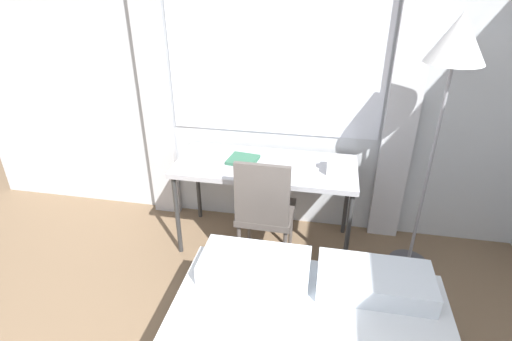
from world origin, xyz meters
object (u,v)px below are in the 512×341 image
Objects in this scene: telephone at (338,165)px; book at (243,160)px; desk_chair at (265,208)px; standing_lamp at (454,60)px; desk at (266,171)px.

telephone is 0.72m from book.
telephone is at bearing -3.09° from book.
standing_lamp is (1.10, 0.22, 1.05)m from desk_chair.
desk_chair is at bearing -81.35° from desk.
book is at bearing 126.40° from desk_chair.
book is at bearing 174.41° from desk.
standing_lamp is 1.00m from telephone.
desk_chair is at bearing -150.41° from telephone.
book is at bearing 175.70° from standing_lamp.
desk is at bearing 175.90° from standing_lamp.
desk is at bearing 177.75° from telephone.
telephone reaches higher than book.
telephone is (-0.61, 0.06, -0.79)m from standing_lamp.
book is (-0.72, 0.04, -0.04)m from telephone.
standing_lamp reaches higher than telephone.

